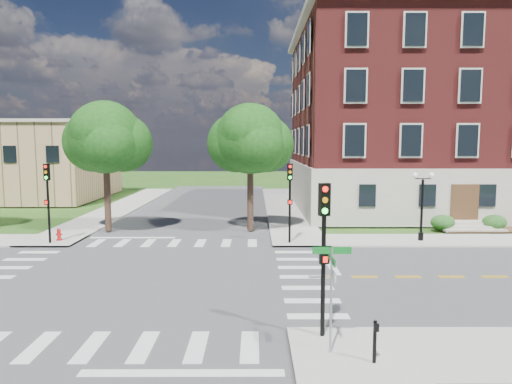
{
  "coord_description": "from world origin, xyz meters",
  "views": [
    {
      "loc": [
        4.95,
        -20.37,
        6.11
      ],
      "look_at": [
        5.03,
        6.97,
        3.2
      ],
      "focal_mm": 32.0,
      "sensor_mm": 36.0,
      "label": 1
    }
  ],
  "objects_px": {
    "traffic_signal_ne": "(290,192)",
    "push_button_post": "(375,339)",
    "street_sign_pole": "(332,278)",
    "fire_hydrant": "(59,235)",
    "traffic_signal_se": "(324,240)",
    "twin_lamp_west": "(422,202)",
    "traffic_signal_nw": "(48,193)"
  },
  "relations": [
    {
      "from": "traffic_signal_nw",
      "to": "twin_lamp_west",
      "type": "height_order",
      "value": "traffic_signal_nw"
    },
    {
      "from": "traffic_signal_ne",
      "to": "traffic_signal_nw",
      "type": "bearing_deg",
      "value": -179.7
    },
    {
      "from": "twin_lamp_west",
      "to": "street_sign_pole",
      "type": "relative_size",
      "value": 1.36
    },
    {
      "from": "street_sign_pole",
      "to": "fire_hydrant",
      "type": "relative_size",
      "value": 4.13
    },
    {
      "from": "push_button_post",
      "to": "fire_hydrant",
      "type": "height_order",
      "value": "push_button_post"
    },
    {
      "from": "traffic_signal_se",
      "to": "traffic_signal_nw",
      "type": "bearing_deg",
      "value": 137.21
    },
    {
      "from": "traffic_signal_ne",
      "to": "push_button_post",
      "type": "distance_m",
      "value": 15.55
    },
    {
      "from": "traffic_signal_nw",
      "to": "street_sign_pole",
      "type": "height_order",
      "value": "traffic_signal_nw"
    },
    {
      "from": "traffic_signal_nw",
      "to": "push_button_post",
      "type": "height_order",
      "value": "traffic_signal_nw"
    },
    {
      "from": "fire_hydrant",
      "to": "push_button_post",
      "type": "bearing_deg",
      "value": -45.91
    },
    {
      "from": "traffic_signal_ne",
      "to": "twin_lamp_west",
      "type": "bearing_deg",
      "value": 4.27
    },
    {
      "from": "traffic_signal_se",
      "to": "push_button_post",
      "type": "distance_m",
      "value": 3.2
    },
    {
      "from": "traffic_signal_se",
      "to": "traffic_signal_ne",
      "type": "height_order",
      "value": "same"
    },
    {
      "from": "fire_hydrant",
      "to": "traffic_signal_nw",
      "type": "bearing_deg",
      "value": -111.11
    },
    {
      "from": "traffic_signal_se",
      "to": "push_button_post",
      "type": "relative_size",
      "value": 4.0
    },
    {
      "from": "twin_lamp_west",
      "to": "street_sign_pole",
      "type": "distance_m",
      "value": 17.33
    },
    {
      "from": "traffic_signal_se",
      "to": "twin_lamp_west",
      "type": "xyz_separation_m",
      "value": [
        8.21,
        14.15,
        -0.66
      ]
    },
    {
      "from": "traffic_signal_ne",
      "to": "traffic_signal_se",
      "type": "bearing_deg",
      "value": -89.99
    },
    {
      "from": "traffic_signal_nw",
      "to": "twin_lamp_west",
      "type": "xyz_separation_m",
      "value": [
        22.75,
        0.69,
        -0.66
      ]
    },
    {
      "from": "traffic_signal_se",
      "to": "traffic_signal_nw",
      "type": "relative_size",
      "value": 1.0
    },
    {
      "from": "traffic_signal_nw",
      "to": "street_sign_pole",
      "type": "distance_m",
      "value": 20.67
    },
    {
      "from": "traffic_signal_se",
      "to": "street_sign_pole",
      "type": "distance_m",
      "value": 1.44
    },
    {
      "from": "traffic_signal_ne",
      "to": "push_button_post",
      "type": "bearing_deg",
      "value": -85.65
    },
    {
      "from": "push_button_post",
      "to": "twin_lamp_west",
      "type": "bearing_deg",
      "value": 66.14
    },
    {
      "from": "twin_lamp_west",
      "to": "fire_hydrant",
      "type": "distance_m",
      "value": 22.58
    },
    {
      "from": "push_button_post",
      "to": "traffic_signal_nw",
      "type": "bearing_deg",
      "value": 135.85
    },
    {
      "from": "traffic_signal_ne",
      "to": "twin_lamp_west",
      "type": "xyz_separation_m",
      "value": [
        8.22,
        0.61,
        -0.66
      ]
    },
    {
      "from": "traffic_signal_nw",
      "to": "fire_hydrant",
      "type": "relative_size",
      "value": 6.4
    },
    {
      "from": "traffic_signal_nw",
      "to": "push_button_post",
      "type": "relative_size",
      "value": 4.0
    },
    {
      "from": "traffic_signal_nw",
      "to": "fire_hydrant",
      "type": "xyz_separation_m",
      "value": [
        0.27,
        0.69,
        -2.72
      ]
    },
    {
      "from": "traffic_signal_se",
      "to": "twin_lamp_west",
      "type": "relative_size",
      "value": 1.13
    },
    {
      "from": "twin_lamp_west",
      "to": "traffic_signal_se",
      "type": "bearing_deg",
      "value": -120.14
    }
  ]
}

